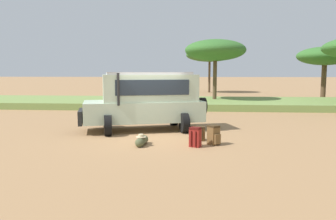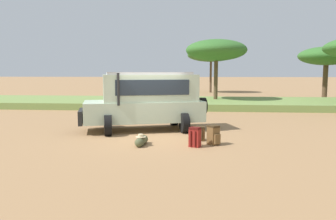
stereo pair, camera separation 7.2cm
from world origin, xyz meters
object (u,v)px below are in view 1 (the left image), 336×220
(backpack_beside_front_wheel, at_px, (195,137))
(acacia_tree_centre_back, at_px, (325,56))
(acacia_tree_left_mid, at_px, (210,55))
(safari_vehicle, at_px, (146,100))
(backpack_near_rear_wheel, at_px, (199,134))
(backpack_cluster_center, at_px, (214,135))
(acacia_tree_far_left, at_px, (215,50))
(duffel_bag_low_black_case, at_px, (142,141))

(backpack_beside_front_wheel, bearing_deg, acacia_tree_centre_back, 59.39)
(backpack_beside_front_wheel, distance_m, acacia_tree_left_mid, 29.76)
(safari_vehicle, distance_m, acacia_tree_left_mid, 26.88)
(backpack_beside_front_wheel, height_order, backpack_near_rear_wheel, backpack_beside_front_wheel)
(backpack_cluster_center, relative_size, acacia_tree_centre_back, 0.14)
(acacia_tree_far_left, xyz_separation_m, acacia_tree_centre_back, (9.54, 4.52, -0.25))
(backpack_beside_front_wheel, distance_m, acacia_tree_far_left, 14.61)
(backpack_near_rear_wheel, bearing_deg, acacia_tree_far_left, 84.27)
(backpack_beside_front_wheel, xyz_separation_m, acacia_tree_far_left, (1.44, 14.06, 3.72))
(backpack_near_rear_wheel, height_order, duffel_bag_low_black_case, backpack_near_rear_wheel)
(acacia_tree_centre_back, bearing_deg, backpack_beside_front_wheel, -120.61)
(duffel_bag_low_black_case, distance_m, acacia_tree_left_mid, 29.86)
(backpack_cluster_center, height_order, acacia_tree_left_mid, acacia_tree_left_mid)
(safari_vehicle, xyz_separation_m, acacia_tree_far_left, (3.52, 11.06, 2.74))
(backpack_near_rear_wheel, xyz_separation_m, duffel_bag_low_black_case, (-1.93, -0.95, -0.09))
(acacia_tree_far_left, bearing_deg, duffel_bag_low_black_case, -103.03)
(backpack_near_rear_wheel, distance_m, acacia_tree_far_left, 13.63)
(backpack_near_rear_wheel, bearing_deg, safari_vehicle, 138.29)
(backpack_cluster_center, bearing_deg, safari_vehicle, 135.46)
(acacia_tree_left_mid, height_order, acacia_tree_centre_back, acacia_tree_left_mid)
(acacia_tree_centre_back, bearing_deg, backpack_near_rear_wheel, -121.73)
(acacia_tree_left_mid, xyz_separation_m, acacia_tree_centre_back, (9.28, -10.84, -0.70))
(backpack_beside_front_wheel, relative_size, acacia_tree_centre_back, 0.14)
(backpack_cluster_center, relative_size, acacia_tree_far_left, 0.13)
(backpack_beside_front_wheel, xyz_separation_m, acacia_tree_left_mid, (1.71, 29.42, 4.16))
(backpack_beside_front_wheel, height_order, duffel_bag_low_black_case, backpack_beside_front_wheel)
(acacia_tree_left_mid, bearing_deg, backpack_cluster_center, -92.15)
(safari_vehicle, relative_size, duffel_bag_low_black_case, 5.94)
(safari_vehicle, height_order, duffel_bag_low_black_case, safari_vehicle)
(safari_vehicle, bearing_deg, backpack_beside_front_wheel, -55.36)
(safari_vehicle, height_order, acacia_tree_far_left, acacia_tree_far_left)
(backpack_cluster_center, xyz_separation_m, acacia_tree_centre_back, (10.37, 18.22, 3.46))
(backpack_cluster_center, distance_m, acacia_tree_far_left, 14.22)
(acacia_tree_left_mid, bearing_deg, backpack_near_rear_wheel, -93.16)
(backpack_beside_front_wheel, bearing_deg, safari_vehicle, 124.64)
(backpack_near_rear_wheel, height_order, acacia_tree_left_mid, acacia_tree_left_mid)
(safari_vehicle, bearing_deg, duffel_bag_low_black_case, -84.54)
(backpack_beside_front_wheel, bearing_deg, duffel_bag_low_black_case, 177.57)
(duffel_bag_low_black_case, height_order, acacia_tree_left_mid, acacia_tree_left_mid)
(backpack_cluster_center, bearing_deg, acacia_tree_left_mid, 87.85)
(backpack_beside_front_wheel, distance_m, backpack_near_rear_wheel, 1.04)
(duffel_bag_low_black_case, bearing_deg, backpack_beside_front_wheel, -2.43)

